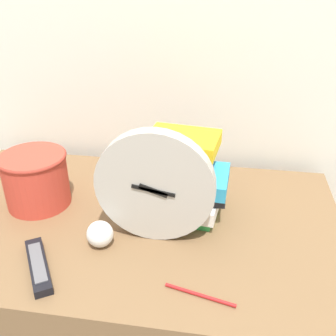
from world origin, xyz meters
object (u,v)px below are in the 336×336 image
(book_stack, at_px, (181,176))
(tv_remote, at_px, (38,265))
(desk_clock, at_px, (155,187))
(basket, at_px, (36,178))
(pen, at_px, (200,295))
(crumpled_paper_ball, at_px, (100,234))

(book_stack, distance_m, tv_remote, 0.43)
(desk_clock, relative_size, book_stack, 1.15)
(desk_clock, xyz_separation_m, book_stack, (0.05, 0.14, -0.04))
(basket, relative_size, tv_remote, 1.06)
(basket, distance_m, tv_remote, 0.30)
(basket, distance_m, pen, 0.58)
(desk_clock, height_order, book_stack, desk_clock)
(basket, distance_m, crumpled_paper_ball, 0.28)
(pen, bearing_deg, basket, 150.08)
(basket, xyz_separation_m, pen, (0.49, -0.28, -0.08))
(book_stack, xyz_separation_m, tv_remote, (-0.29, -0.30, -0.09))
(book_stack, bearing_deg, desk_clock, -109.05)
(book_stack, distance_m, basket, 0.41)
(crumpled_paper_ball, relative_size, pen, 0.43)
(pen, bearing_deg, desk_clock, 125.03)
(desk_clock, bearing_deg, pen, -54.97)
(pen, bearing_deg, book_stack, 104.66)
(basket, bearing_deg, tv_remote, -65.70)
(desk_clock, distance_m, crumpled_paper_ball, 0.18)
(tv_remote, bearing_deg, crumpled_paper_ball, 42.63)
(book_stack, xyz_separation_m, basket, (-0.41, -0.04, -0.02))
(crumpled_paper_ball, bearing_deg, pen, -26.63)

